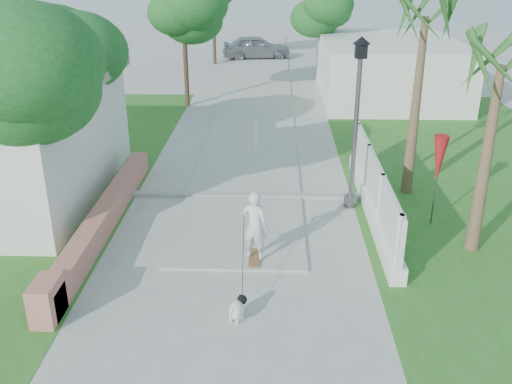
{
  "coord_description": "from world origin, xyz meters",
  "views": [
    {
      "loc": [
        0.84,
        -8.5,
        6.34
      ],
      "look_at": [
        0.43,
        3.78,
        1.1
      ],
      "focal_mm": 40.0,
      "sensor_mm": 36.0,
      "label": 1
    }
  ],
  "objects_px": {
    "street_lamp": "(356,118)",
    "parked_car": "(256,47)",
    "dog": "(238,308)",
    "bollard": "(255,134)",
    "patio_umbrella": "(439,160)",
    "skateboarder": "(253,228)"
  },
  "relations": [
    {
      "from": "patio_umbrella",
      "to": "dog",
      "type": "height_order",
      "value": "patio_umbrella"
    },
    {
      "from": "skateboarder",
      "to": "dog",
      "type": "xyz_separation_m",
      "value": [
        -0.21,
        -2.06,
        -0.62
      ]
    },
    {
      "from": "bollard",
      "to": "skateboarder",
      "type": "distance_m",
      "value": 7.63
    },
    {
      "from": "skateboarder",
      "to": "parked_car",
      "type": "bearing_deg",
      "value": -72.52
    },
    {
      "from": "dog",
      "to": "parked_car",
      "type": "height_order",
      "value": "parked_car"
    },
    {
      "from": "patio_umbrella",
      "to": "dog",
      "type": "distance_m",
      "value": 6.38
    },
    {
      "from": "street_lamp",
      "to": "dog",
      "type": "height_order",
      "value": "street_lamp"
    },
    {
      "from": "street_lamp",
      "to": "skateboarder",
      "type": "relative_size",
      "value": 1.86
    },
    {
      "from": "bollard",
      "to": "parked_car",
      "type": "xyz_separation_m",
      "value": [
        -0.56,
        17.81,
        0.13
      ]
    },
    {
      "from": "street_lamp",
      "to": "parked_car",
      "type": "height_order",
      "value": "street_lamp"
    },
    {
      "from": "bollard",
      "to": "dog",
      "type": "xyz_separation_m",
      "value": [
        0.0,
        -9.68,
        -0.35
      ]
    },
    {
      "from": "bollard",
      "to": "patio_umbrella",
      "type": "bearing_deg",
      "value": -50.09
    },
    {
      "from": "patio_umbrella",
      "to": "parked_car",
      "type": "height_order",
      "value": "patio_umbrella"
    },
    {
      "from": "patio_umbrella",
      "to": "skateboarder",
      "type": "bearing_deg",
      "value": -154.18
    },
    {
      "from": "dog",
      "to": "skateboarder",
      "type": "bearing_deg",
      "value": 108.12
    },
    {
      "from": "dog",
      "to": "parked_car",
      "type": "bearing_deg",
      "value": 115.23
    },
    {
      "from": "patio_umbrella",
      "to": "street_lamp",
      "type": "bearing_deg",
      "value": 152.24
    },
    {
      "from": "dog",
      "to": "parked_car",
      "type": "distance_m",
      "value": 27.5
    },
    {
      "from": "street_lamp",
      "to": "dog",
      "type": "bearing_deg",
      "value": -117.51
    },
    {
      "from": "patio_umbrella",
      "to": "bollard",
      "type": "bearing_deg",
      "value": 129.91
    },
    {
      "from": "dog",
      "to": "street_lamp",
      "type": "bearing_deg",
      "value": 86.56
    },
    {
      "from": "patio_umbrella",
      "to": "dog",
      "type": "bearing_deg",
      "value": -137.73
    }
  ]
}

